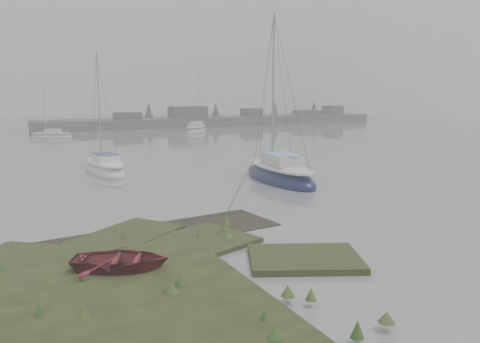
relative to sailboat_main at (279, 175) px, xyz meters
name	(u,v)px	position (x,y,z in m)	size (l,w,h in m)	color
ground	(102,155)	(-7.33, 18.02, -0.34)	(160.00, 160.00, 0.00)	slate
far_shoreline	(223,120)	(19.51, 49.91, 0.51)	(60.00, 8.00, 4.15)	#4C4F51
sailboat_main	(279,175)	(0.00, 0.00, 0.00)	(3.21, 7.96, 10.97)	#0B1238
sailboat_white	(105,169)	(-9.05, 7.79, -0.07)	(2.51, 6.36, 8.78)	silver
sailboat_far_b	(196,130)	(9.34, 37.01, -0.05)	(5.93, 6.57, 9.43)	#AFB5B9
sailboat_far_c	(52,136)	(-9.70, 36.64, -0.12)	(5.29, 4.03, 7.25)	#B0B7BB
dinghy	(121,260)	(-12.32, -11.02, 0.17)	(2.01, 2.82, 0.58)	maroon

